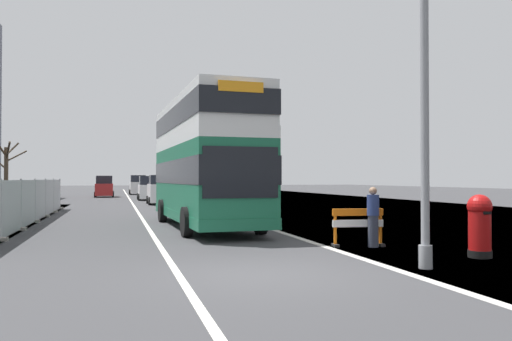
# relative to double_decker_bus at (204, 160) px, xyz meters

# --- Properties ---
(ground) EXTENTS (140.00, 280.00, 0.10)m
(ground) POSITION_rel_double_decker_bus_xyz_m (-0.01, -9.97, -2.72)
(ground) COLOR #38383A
(double_decker_bus) EXTENTS (3.16, 10.70, 5.02)m
(double_decker_bus) POSITION_rel_double_decker_bus_xyz_m (0.00, 0.00, 0.00)
(double_decker_bus) COLOR #196042
(double_decker_bus) RESTS_ON ground
(lamppost_foreground) EXTENTS (0.29, 0.70, 9.26)m
(lamppost_foreground) POSITION_rel_double_decker_bus_xyz_m (3.01, -10.52, 1.72)
(lamppost_foreground) COLOR gray
(lamppost_foreground) RESTS_ON ground
(red_pillar_postbox) EXTENTS (0.59, 0.59, 1.54)m
(red_pillar_postbox) POSITION_rel_double_decker_bus_xyz_m (5.18, -9.54, -1.83)
(red_pillar_postbox) COLOR black
(red_pillar_postbox) RESTS_ON ground
(roadworks_barrier) EXTENTS (1.51, 0.65, 1.07)m
(roadworks_barrier) POSITION_rel_double_decker_bus_xyz_m (3.24, -6.90, -2.02)
(roadworks_barrier) COLOR orange
(roadworks_barrier) RESTS_ON ground
(construction_site_fence) EXTENTS (0.44, 20.60, 1.92)m
(construction_site_fence) POSITION_rel_double_decker_bus_xyz_m (-6.82, 3.90, -1.75)
(construction_site_fence) COLOR #A8AAAD
(construction_site_fence) RESTS_ON ground
(car_oncoming_near) EXTENTS (1.93, 4.11, 2.19)m
(car_oncoming_near) POSITION_rel_double_decker_bus_xyz_m (-0.17, 18.81, -1.64)
(car_oncoming_near) COLOR silver
(car_oncoming_near) RESTS_ON ground
(car_receding_mid) EXTENTS (1.96, 4.08, 2.16)m
(car_receding_mid) POSITION_rel_double_decker_bus_xyz_m (-0.57, 26.64, -1.67)
(car_receding_mid) COLOR silver
(car_receding_mid) RESTS_ON ground
(car_receding_far) EXTENTS (1.95, 4.13, 2.23)m
(car_receding_far) POSITION_rel_double_decker_bus_xyz_m (-4.60, 35.44, -1.64)
(car_receding_far) COLOR maroon
(car_receding_far) RESTS_ON ground
(car_far_side) EXTENTS (2.08, 4.35, 2.34)m
(car_far_side) POSITION_rel_double_decker_bus_xyz_m (-0.84, 43.57, -1.58)
(car_far_side) COLOR silver
(car_far_side) RESTS_ON ground
(bare_tree_far_verge_near) EXTENTS (2.58, 2.28, 5.17)m
(bare_tree_far_verge_near) POSITION_rel_double_decker_bus_xyz_m (-11.01, 19.68, -0.07)
(bare_tree_far_verge_near) COLOR #4C3D2D
(bare_tree_far_verge_near) RESTS_ON ground
(pedestrian_at_kerb) EXTENTS (0.34, 0.34, 1.69)m
(pedestrian_at_kerb) POSITION_rel_double_decker_bus_xyz_m (3.58, -7.16, -1.82)
(pedestrian_at_kerb) COLOR #2D3342
(pedestrian_at_kerb) RESTS_ON ground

